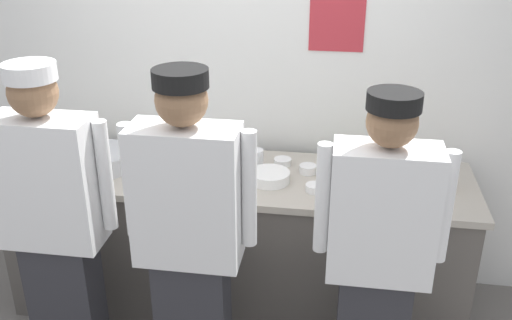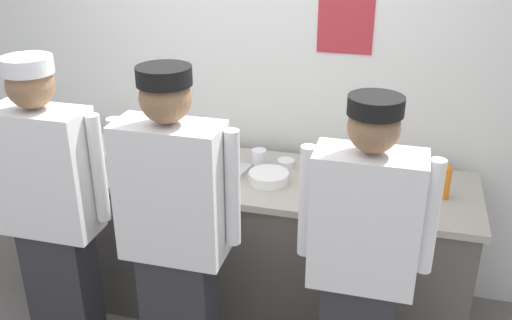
{
  "view_description": "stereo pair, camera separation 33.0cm",
  "coord_description": "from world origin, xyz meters",
  "px_view_note": "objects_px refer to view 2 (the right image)",
  "views": [
    {
      "loc": [
        0.59,
        -2.62,
        2.41
      ],
      "look_at": [
        0.13,
        0.35,
        1.05
      ],
      "focal_mm": 40.65,
      "sensor_mm": 36.0,
      "label": 1
    },
    {
      "loc": [
        0.91,
        -2.56,
        2.41
      ],
      "look_at": [
        0.13,
        0.35,
        1.05
      ],
      "focal_mm": 40.65,
      "sensor_mm": 36.0,
      "label": 2
    }
  ],
  "objects_px": {
    "ramekin_orange_sauce": "(286,163)",
    "ramekin_green_sauce": "(311,190)",
    "chef_near_left": "(52,212)",
    "squeeze_bottle_primary": "(349,159)",
    "sheet_tray": "(204,169)",
    "chef_far_right": "(362,262)",
    "mixing_bowl_steel": "(107,153)",
    "ramekin_yellow_sauce": "(309,171)",
    "squeeze_bottle_spare": "(446,181)",
    "deli_cup": "(259,158)",
    "squeeze_bottle_secondary": "(360,167)",
    "ramekin_red_sauce": "(386,178)",
    "chefs_knife": "(195,170)",
    "plate_stack_rear": "(385,197)",
    "plate_stack_front": "(269,177)",
    "chef_center": "(175,234)"
  },
  "relations": [
    {
      "from": "squeeze_bottle_primary",
      "to": "ramekin_red_sauce",
      "type": "relative_size",
      "value": 1.85
    },
    {
      "from": "deli_cup",
      "to": "ramekin_yellow_sauce",
      "type": "bearing_deg",
      "value": -8.72
    },
    {
      "from": "chef_center",
      "to": "plate_stack_front",
      "type": "height_order",
      "value": "chef_center"
    },
    {
      "from": "chef_near_left",
      "to": "plate_stack_front",
      "type": "distance_m",
      "value": 1.18
    },
    {
      "from": "mixing_bowl_steel",
      "to": "sheet_tray",
      "type": "distance_m",
      "value": 0.62
    },
    {
      "from": "sheet_tray",
      "to": "squeeze_bottle_primary",
      "type": "xyz_separation_m",
      "value": [
        0.83,
        0.19,
        0.08
      ]
    },
    {
      "from": "mixing_bowl_steel",
      "to": "ramekin_green_sauce",
      "type": "xyz_separation_m",
      "value": [
        1.29,
        -0.11,
        -0.03
      ]
    },
    {
      "from": "mixing_bowl_steel",
      "to": "squeeze_bottle_secondary",
      "type": "distance_m",
      "value": 1.53
    },
    {
      "from": "chef_near_left",
      "to": "ramekin_green_sauce",
      "type": "xyz_separation_m",
      "value": [
        1.26,
        0.55,
        0.02
      ]
    },
    {
      "from": "squeeze_bottle_primary",
      "to": "chefs_knife",
      "type": "height_order",
      "value": "squeeze_bottle_primary"
    },
    {
      "from": "ramekin_orange_sauce",
      "to": "mixing_bowl_steel",
      "type": "bearing_deg",
      "value": -168.84
    },
    {
      "from": "plate_stack_rear",
      "to": "chefs_knife",
      "type": "bearing_deg",
      "value": 174.78
    },
    {
      "from": "chef_near_left",
      "to": "squeeze_bottle_primary",
      "type": "xyz_separation_m",
      "value": [
        1.42,
        0.87,
        0.08
      ]
    },
    {
      "from": "plate_stack_front",
      "to": "chefs_knife",
      "type": "bearing_deg",
      "value": 176.16
    },
    {
      "from": "ramekin_orange_sauce",
      "to": "plate_stack_rear",
      "type": "bearing_deg",
      "value": -27.3
    },
    {
      "from": "sheet_tray",
      "to": "ramekin_orange_sauce",
      "type": "bearing_deg",
      "value": 23.0
    },
    {
      "from": "chef_far_right",
      "to": "mixing_bowl_steel",
      "type": "bearing_deg",
      "value": 157.85
    },
    {
      "from": "sheet_tray",
      "to": "squeeze_bottle_primary",
      "type": "bearing_deg",
      "value": 12.71
    },
    {
      "from": "squeeze_bottle_secondary",
      "to": "ramekin_yellow_sauce",
      "type": "xyz_separation_m",
      "value": [
        -0.29,
        0.03,
        -0.08
      ]
    },
    {
      "from": "ramekin_orange_sauce",
      "to": "ramekin_green_sauce",
      "type": "bearing_deg",
      "value": -56.84
    },
    {
      "from": "chef_near_left",
      "to": "squeeze_bottle_secondary",
      "type": "bearing_deg",
      "value": 26.7
    },
    {
      "from": "squeeze_bottle_spare",
      "to": "ramekin_yellow_sauce",
      "type": "bearing_deg",
      "value": 173.14
    },
    {
      "from": "ramekin_red_sauce",
      "to": "squeeze_bottle_primary",
      "type": "bearing_deg",
      "value": 164.87
    },
    {
      "from": "chefs_knife",
      "to": "sheet_tray",
      "type": "bearing_deg",
      "value": 20.0
    },
    {
      "from": "mixing_bowl_steel",
      "to": "ramekin_orange_sauce",
      "type": "relative_size",
      "value": 3.68
    },
    {
      "from": "ramekin_yellow_sauce",
      "to": "deli_cup",
      "type": "height_order",
      "value": "deli_cup"
    },
    {
      "from": "chef_near_left",
      "to": "ramekin_yellow_sauce",
      "type": "height_order",
      "value": "chef_near_left"
    },
    {
      "from": "sheet_tray",
      "to": "squeeze_bottle_primary",
      "type": "height_order",
      "value": "squeeze_bottle_primary"
    },
    {
      "from": "ramekin_orange_sauce",
      "to": "ramekin_red_sauce",
      "type": "bearing_deg",
      "value": -6.15
    },
    {
      "from": "ramekin_green_sauce",
      "to": "plate_stack_front",
      "type": "bearing_deg",
      "value": 162.02
    },
    {
      "from": "mixing_bowl_steel",
      "to": "ramekin_yellow_sauce",
      "type": "height_order",
      "value": "mixing_bowl_steel"
    },
    {
      "from": "ramekin_orange_sauce",
      "to": "ramekin_yellow_sauce",
      "type": "bearing_deg",
      "value": -30.03
    },
    {
      "from": "squeeze_bottle_primary",
      "to": "ramekin_orange_sauce",
      "type": "xyz_separation_m",
      "value": [
        -0.38,
        0.0,
        -0.07
      ]
    },
    {
      "from": "chef_center",
      "to": "ramekin_green_sauce",
      "type": "distance_m",
      "value": 0.82
    },
    {
      "from": "ramekin_orange_sauce",
      "to": "chef_near_left",
      "type": "bearing_deg",
      "value": -139.96
    },
    {
      "from": "squeeze_bottle_spare",
      "to": "plate_stack_front",
      "type": "bearing_deg",
      "value": -176.48
    },
    {
      "from": "squeeze_bottle_spare",
      "to": "ramekin_red_sauce",
      "type": "distance_m",
      "value": 0.34
    },
    {
      "from": "squeeze_bottle_spare",
      "to": "deli_cup",
      "type": "xyz_separation_m",
      "value": [
        -1.07,
        0.14,
        -0.05
      ]
    },
    {
      "from": "deli_cup",
      "to": "chefs_knife",
      "type": "relative_size",
      "value": 0.38
    },
    {
      "from": "chef_near_left",
      "to": "chefs_knife",
      "type": "height_order",
      "value": "chef_near_left"
    },
    {
      "from": "ramekin_yellow_sauce",
      "to": "chefs_knife",
      "type": "xyz_separation_m",
      "value": [
        -0.67,
        -0.12,
        -0.02
      ]
    },
    {
      "from": "ramekin_red_sauce",
      "to": "chef_center",
      "type": "bearing_deg",
      "value": -137.21
    },
    {
      "from": "plate_stack_front",
      "to": "sheet_tray",
      "type": "relative_size",
      "value": 0.47
    },
    {
      "from": "sheet_tray",
      "to": "chef_far_right",
      "type": "bearing_deg",
      "value": -34.25
    },
    {
      "from": "mixing_bowl_steel",
      "to": "squeeze_bottle_primary",
      "type": "xyz_separation_m",
      "value": [
        1.46,
        0.21,
        0.04
      ]
    },
    {
      "from": "plate_stack_front",
      "to": "mixing_bowl_steel",
      "type": "relative_size",
      "value": 0.59
    },
    {
      "from": "squeeze_bottle_secondary",
      "to": "ramekin_red_sauce",
      "type": "relative_size",
      "value": 2.08
    },
    {
      "from": "ramekin_red_sauce",
      "to": "chefs_knife",
      "type": "distance_m",
      "value": 1.11
    },
    {
      "from": "ramekin_yellow_sauce",
      "to": "squeeze_bottle_secondary",
      "type": "bearing_deg",
      "value": -6.21
    },
    {
      "from": "sheet_tray",
      "to": "squeeze_bottle_spare",
      "type": "height_order",
      "value": "squeeze_bottle_spare"
    }
  ]
}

